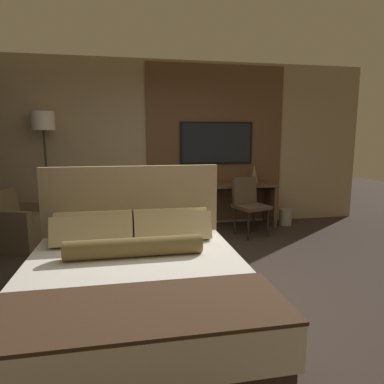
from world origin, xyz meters
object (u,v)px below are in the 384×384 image
desk (219,198)px  book (199,184)px  waste_bin (286,217)px  bed (136,284)px  floor_lamp (44,131)px  desk_chair (248,201)px  tv (216,143)px  vase_short (254,174)px  armchair_by_window (20,227)px  vase_tall (181,176)px

desk → book: bearing=-172.7°
book → waste_bin: size_ratio=0.90×
bed → floor_lamp: bearing=113.9°
bed → desk_chair: 2.92m
bed → floor_lamp: (-1.27, 2.87, 1.30)m
desk → floor_lamp: 2.98m
bed → tv: (1.50, 3.05, 1.11)m
desk → tv: tv is taller
desk_chair → vase_short: bearing=45.7°
desk → vase_short: (0.66, 0.09, 0.39)m
armchair_by_window → desk: bearing=-61.1°
bed → book: (1.14, 2.79, 0.43)m
armchair_by_window → book: 2.78m
vase_short → book: size_ratio=1.24×
tv → floor_lamp: bearing=-176.3°
vase_short → book: 1.04m
floor_lamp → bed: bearing=-66.1°
vase_short → tv: bearing=169.2°
desk → desk_chair: (0.32, -0.56, 0.04)m
desk → vase_short: vase_short is taller
tv → vase_tall: 0.88m
bed → desk: 3.21m
vase_tall → vase_short: (1.32, 0.07, 0.01)m
desk_chair → armchair_by_window: size_ratio=0.96×
tv → book: 0.81m
vase_tall → floor_lamp: bearing=179.7°
armchair_by_window → waste_bin: size_ratio=3.41×
tv → desk_chair: 1.22m
waste_bin → book: bearing=177.8°
waste_bin → vase_short: bearing=160.0°
waste_bin → armchair_by_window: bearing=-174.6°
armchair_by_window → floor_lamp: bearing=-8.8°
tv → floor_lamp: (-2.77, -0.18, 0.19)m
desk → waste_bin: size_ratio=6.83×
tv → vase_tall: size_ratio=4.40×
tv → vase_short: bearing=-10.8°
tv → desk: bearing=-90.0°
desk → waste_bin: (1.19, -0.11, -0.37)m
floor_lamp → vase_short: (3.42, 0.06, -0.72)m
floor_lamp → waste_bin: floor_lamp is taller
desk → armchair_by_window: 3.11m
desk → vase_short: size_ratio=6.11×
bed → vase_short: bearing=53.6°
vase_short → desk_chair: bearing=-117.4°
bed → vase_tall: bed is taller
bed → floor_lamp: floor_lamp is taller
vase_tall → book: (0.30, -0.07, -0.13)m
desk → floor_lamp: size_ratio=0.99×
tv → vase_tall: tv is taller
bed → book: 3.04m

